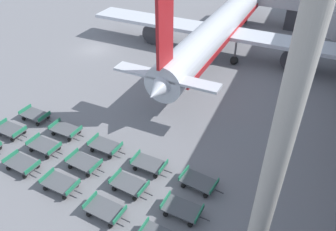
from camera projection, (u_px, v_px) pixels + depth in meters
name	position (u px, v px, depth m)	size (l,w,h in m)	color
ground_plane	(95.00, 49.00, 43.91)	(500.00, 500.00, 0.00)	gray
jet_bridge	(311.00, 6.00, 47.58)	(17.70, 6.06, 6.13)	silver
airplane	(223.00, 25.00, 41.46)	(35.65, 39.87, 11.85)	silver
baggage_dolly_row_near_col_b	(22.00, 164.00, 25.31)	(3.34, 1.83, 0.92)	#515459
baggage_dolly_row_near_col_c	(60.00, 184.00, 23.65)	(3.33, 1.77, 0.92)	#515459
baggage_dolly_row_near_col_d	(105.00, 210.00, 21.76)	(3.34, 1.81, 0.92)	#515459
baggage_dolly_row_mid_a_col_a	(10.00, 130.00, 28.80)	(3.33, 1.79, 0.92)	#515459
baggage_dolly_row_mid_a_col_b	(44.00, 146.00, 27.04)	(3.34, 1.81, 0.92)	#515459
baggage_dolly_row_mid_a_col_c	(84.00, 163.00, 25.41)	(3.35, 1.84, 0.92)	#515459
baggage_dolly_row_mid_a_col_d	(129.00, 185.00, 23.58)	(3.35, 1.84, 0.92)	#515459
baggage_dolly_row_mid_a_col_e	(182.00, 209.00, 21.80)	(3.32, 1.76, 0.92)	#515459
baggage_dolly_row_mid_b_col_a	(35.00, 115.00, 30.65)	(3.33, 1.79, 0.92)	#515459
baggage_dolly_row_mid_b_col_b	(66.00, 130.00, 28.82)	(3.32, 1.76, 0.92)	#515459
baggage_dolly_row_mid_b_col_c	(105.00, 146.00, 27.04)	(3.33, 1.79, 0.92)	#515459
baggage_dolly_row_mid_b_col_d	(149.00, 164.00, 25.30)	(3.32, 1.76, 0.92)	#515459
baggage_dolly_row_mid_b_col_e	(199.00, 182.00, 23.79)	(3.36, 1.90, 0.92)	#515459
apron_light_mast	(303.00, 57.00, 7.36)	(2.00, 0.77, 27.77)	#ADA89E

